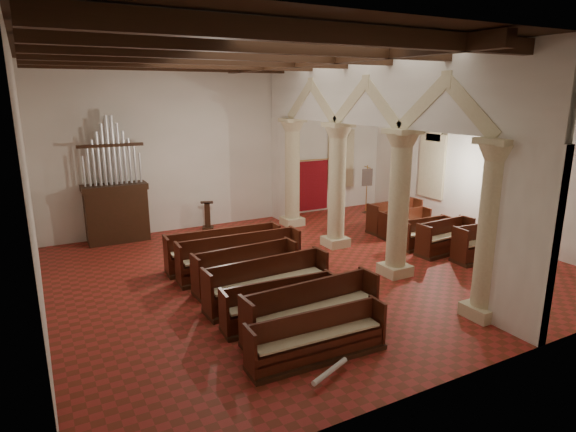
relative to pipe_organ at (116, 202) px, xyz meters
The scene contains 32 objects.
floor 7.24m from the pipe_organ, 50.71° to the right, with size 14.00×14.00×0.00m, color maroon.
ceiling 8.48m from the pipe_organ, 50.71° to the right, with size 14.00×14.00×0.00m, color black.
wall_back 4.81m from the pipe_organ, ahead, with size 14.00×0.02×6.00m, color white.
wall_front 12.46m from the pipe_organ, 68.63° to the right, with size 14.00×0.02×6.00m, color white.
wall_left 6.26m from the pipe_organ, 114.44° to the right, with size 0.02×12.00×6.00m, color white.
wall_right 12.85m from the pipe_organ, 25.56° to the right, with size 0.02×12.00×6.00m, color white.
ceiling_beams 8.38m from the pipe_organ, 50.71° to the right, with size 13.80×11.80×0.30m, color #321A0F, non-canonical shape.
arcade 8.65m from the pipe_organ, 41.12° to the right, with size 0.90×11.90×6.00m.
window_right_a 13.47m from the pipe_organ, 31.37° to the right, with size 0.03×1.00×2.20m, color #387F5E.
window_right_b 11.89m from the pipe_organ, 14.65° to the right, with size 0.03×1.00×2.20m, color #387F5E.
window_back 9.55m from the pipe_organ, ahead, with size 1.00×0.03×2.20m, color #387F5E.
pipe_organ is the anchor object (origin of this frame).
lectern 3.35m from the pipe_organ, ahead, with size 0.55×0.58×1.13m.
dossal_curtain 8.01m from the pipe_organ, ahead, with size 1.80×0.07×2.17m.
processional_banner 10.05m from the pipe_organ, ahead, with size 0.46×0.59×2.05m.
hymnal_box_a 10.12m from the pipe_organ, 68.94° to the right, with size 0.35×0.29×0.35m, color #152E96.
hymnal_box_b 9.04m from the pipe_organ, 69.82° to the right, with size 0.34×0.27×0.34m, color #163F9C.
hymnal_box_c 7.36m from the pipe_organ, 52.53° to the right, with size 0.30×0.24×0.30m, color navy.
tube_heater_a 10.67m from the pipe_organ, 79.83° to the right, with size 0.10×0.10×1.00m, color white.
tube_heater_b 9.36m from the pipe_organ, 78.17° to the right, with size 0.10×0.10×1.02m, color white.
nave_pew_0 10.02m from the pipe_organ, 78.22° to the right, with size 2.86×0.72×0.95m.
nave_pew_1 9.26m from the pipe_organ, 74.63° to the right, with size 3.13×0.89×1.14m.
nave_pew_2 8.44m from the pipe_organ, 75.63° to the right, with size 2.68×0.81×0.98m.
nave_pew_3 7.46m from the pipe_organ, 71.89° to the right, with size 3.17×0.87×1.12m.
nave_pew_4 6.36m from the pipe_organ, 69.13° to the right, with size 2.83×0.86×1.10m.
nave_pew_5 5.63m from the pipe_organ, 63.69° to the right, with size 3.54×0.88×1.15m.
nave_pew_6 4.81m from the pipe_organ, 60.66° to the right, with size 3.42×0.90×1.12m.
aisle_pew_0 11.98m from the pipe_organ, 37.86° to the right, with size 1.94×0.87×1.12m.
aisle_pew_1 11.00m from the pipe_organ, 34.93° to the right, with size 2.13×0.85×1.06m.
aisle_pew_2 10.50m from the pipe_organ, 31.88° to the right, with size 1.92×0.66×0.95m.
aisle_pew_3 10.08m from the pipe_organ, 25.12° to the right, with size 1.95×0.74×0.97m.
aisle_pew_4 9.96m from the pipe_organ, 20.70° to the right, with size 2.24×0.84×1.10m.
Camera 1 is at (-6.91, -11.28, 4.98)m, focal length 30.00 mm.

